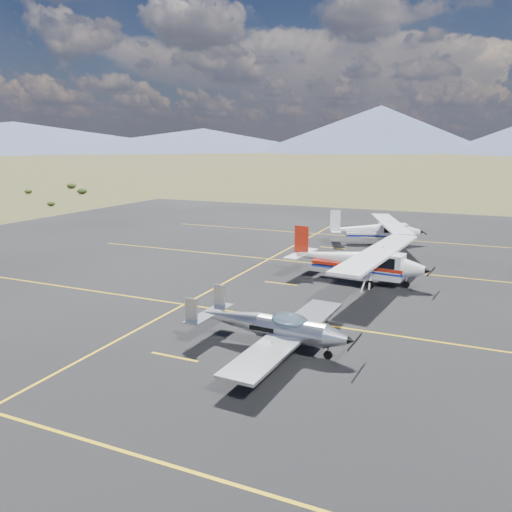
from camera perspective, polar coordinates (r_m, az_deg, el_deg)
The scene contains 5 objects.
ground at distance 20.75m, azimuth 3.16°, elevation -9.24°, with size 1600.00×1600.00×0.00m, color #383D1C.
apron at distance 27.05m, azimuth 8.45°, elevation -4.10°, with size 72.00×72.00×0.02m, color black.
aircraft_low_wing at distance 19.26m, azimuth 2.08°, elevation -8.08°, with size 6.26×8.72×1.90m.
aircraft_cessna at distance 29.05m, azimuth 11.63°, elevation -0.39°, with size 7.07×11.72×2.96m.
aircraft_plain at distance 40.49m, azimuth 13.61°, elevation 2.96°, with size 7.34×10.43×2.68m.
Camera 1 is at (6.75, -18.04, 7.70)m, focal length 35.00 mm.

